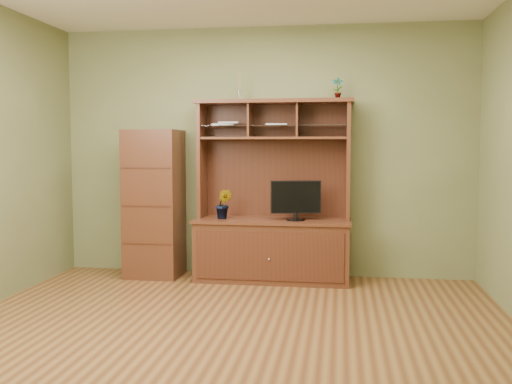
# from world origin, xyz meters

# --- Properties ---
(room) EXTENTS (4.54, 4.04, 2.74)m
(room) POSITION_xyz_m (0.00, 0.00, 1.35)
(room) COLOR #5A3419
(room) RESTS_ON ground
(media_hutch) EXTENTS (1.66, 0.61, 1.90)m
(media_hutch) POSITION_xyz_m (0.13, 1.73, 0.52)
(media_hutch) COLOR #482214
(media_hutch) RESTS_ON room
(monitor) EXTENTS (0.51, 0.20, 0.41)m
(monitor) POSITION_xyz_m (0.38, 1.65, 0.87)
(monitor) COLOR black
(monitor) RESTS_ON media_hutch
(orchid_plant) EXTENTS (0.19, 0.16, 0.32)m
(orchid_plant) POSITION_xyz_m (-0.38, 1.65, 0.81)
(orchid_plant) COLOR #35591E
(orchid_plant) RESTS_ON media_hutch
(top_plant) EXTENTS (0.12, 0.08, 0.23)m
(top_plant) POSITION_xyz_m (0.79, 1.80, 2.01)
(top_plant) COLOR #276322
(top_plant) RESTS_ON media_hutch
(reed_diffuser) EXTENTS (0.06, 0.06, 0.29)m
(reed_diffuser) POSITION_xyz_m (-0.24, 1.81, 2.01)
(reed_diffuser) COLOR silver
(reed_diffuser) RESTS_ON media_hutch
(magazines) EXTENTS (0.83, 0.23, 0.04)m
(magazines) POSITION_xyz_m (-0.22, 1.80, 1.65)
(magazines) COLOR silver
(magazines) RESTS_ON media_hutch
(side_cabinet) EXTENTS (0.57, 0.52, 1.59)m
(side_cabinet) POSITION_xyz_m (-1.17, 1.72, 0.79)
(side_cabinet) COLOR #482214
(side_cabinet) RESTS_ON room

